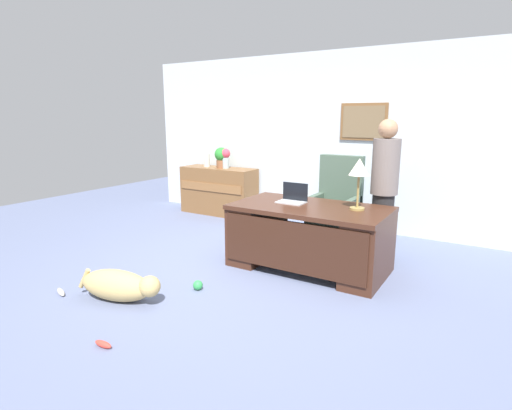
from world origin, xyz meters
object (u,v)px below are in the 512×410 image
armchair (336,207)px  dog_toy_ball (198,285)px  dog_toy_plush (61,292)px  credenza (219,191)px  potted_plant (221,157)px  desk (308,235)px  vase_empty (207,160)px  laptop (293,198)px  dog_toy_bone (103,344)px  dog_lying (120,285)px  person_standing (384,189)px  desk_lamp (359,170)px  vase_with_flowers (225,157)px

armchair → dog_toy_ball: size_ratio=12.17×
dog_toy_plush → credenza: bearing=101.3°
credenza → potted_plant: bearing=1.0°
armchair → potted_plant: (-2.36, 0.60, 0.51)m
desk → vase_empty: 3.26m
desk → laptop: bearing=157.3°
armchair → dog_toy_bone: armchair is taller
dog_toy_bone → credenza: bearing=115.1°
dog_lying → dog_toy_ball: bearing=50.4°
dog_lying → potted_plant: (-1.26, 3.36, 0.88)m
person_standing → dog_toy_ball: bearing=-124.5°
vase_empty → potted_plant: bearing=0.0°
credenza → dog_toy_ball: 3.34m
potted_plant → dog_lying: bearing=-69.5°
person_standing → vase_empty: size_ratio=7.26×
armchair → desk_lamp: 1.27m
laptop → dog_toy_ball: 1.51m
person_standing → vase_empty: bearing=165.6°
armchair → dog_toy_plush: bearing=-119.9°
vase_with_flowers → dog_toy_plush: 3.76m
desk → dog_toy_bone: (-0.64, -2.33, -0.38)m
person_standing → vase_empty: 3.49m
desk → dog_toy_bone: size_ratio=10.38×
credenza → armchair: armchair is taller
vase_with_flowers → vase_empty: size_ratio=1.47×
dog_toy_ball → potted_plant: bearing=121.9°
dog_lying → dog_toy_plush: size_ratio=4.52×
desk_lamp → vase_empty: bearing=155.0°
desk_lamp → dog_toy_ball: desk_lamp is taller
desk → vase_with_flowers: size_ratio=5.06×
credenza → dog_lying: (1.33, -3.36, -0.26)m
credenza → desk_lamp: bearing=-26.8°
potted_plant → person_standing: bearing=-15.8°
credenza → armchair: size_ratio=1.15×
credenza → vase_empty: bearing=179.7°
dog_toy_ball → credenza: bearing=123.0°
vase_empty → dog_toy_bone: bearing=-62.0°
person_standing → vase_with_flowers: bearing=163.7°
vase_empty → armchair: bearing=-12.6°
dog_lying → vase_empty: vase_empty is taller
laptop → desk_lamp: size_ratio=0.57×
desk → armchair: bearing=93.7°
dog_toy_ball → desk: bearing=58.4°
potted_plant → dog_toy_plush: (0.65, -3.58, -1.01)m
dog_toy_plush → dog_lying: bearing=19.9°
desk → dog_lying: desk is taller
desk_lamp → potted_plant: (-2.94, 1.52, -0.14)m
vase_empty → credenza: bearing=-0.3°
dog_lying → potted_plant: potted_plant is taller
dog_lying → person_standing: bearing=54.3°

